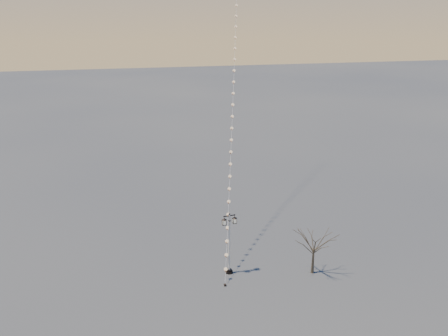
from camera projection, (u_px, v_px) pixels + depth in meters
name	position (u px, v px, depth m)	size (l,w,h in m)	color
ground	(246.00, 292.00, 32.82)	(300.00, 300.00, 0.00)	#404240
street_lamp	(229.00, 240.00, 34.41)	(1.24, 0.54, 4.89)	black
bare_tree	(314.00, 243.00, 34.50)	(2.14, 2.14, 3.55)	#3C3223
kite_train	(234.00, 64.00, 42.09)	(8.90, 26.83, 29.04)	black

